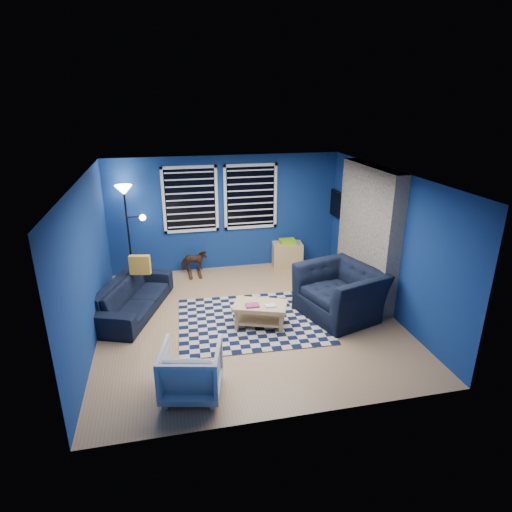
{
  "coord_description": "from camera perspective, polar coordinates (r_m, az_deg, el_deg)",
  "views": [
    {
      "loc": [
        -1.29,
        -6.48,
        3.66
      ],
      "look_at": [
        0.2,
        0.3,
        1.05
      ],
      "focal_mm": 30.0,
      "sensor_mm": 36.0,
      "label": 1
    }
  ],
  "objects": [
    {
      "name": "floor",
      "position": [
        7.55,
        -0.99,
        -8.37
      ],
      "size": [
        5.0,
        5.0,
        0.0
      ],
      "primitive_type": "plane",
      "color": "tan",
      "rests_on": "ground"
    },
    {
      "name": "ceiling",
      "position": [
        6.71,
        -1.12,
        10.67
      ],
      "size": [
        5.0,
        5.0,
        0.0
      ],
      "primitive_type": "plane",
      "rotation": [
        3.14,
        0.0,
        0.0
      ],
      "color": "white",
      "rests_on": "wall_back"
    },
    {
      "name": "wall_back",
      "position": [
        9.39,
        -4.07,
        5.69
      ],
      "size": [
        5.0,
        0.0,
        5.0
      ],
      "primitive_type": "plane",
      "rotation": [
        1.57,
        0.0,
        0.0
      ],
      "color": "navy",
      "rests_on": "floor"
    },
    {
      "name": "wall_left",
      "position": [
        7.02,
        -21.49,
        -0.95
      ],
      "size": [
        0.0,
        5.0,
        5.0
      ],
      "primitive_type": "plane",
      "rotation": [
        1.57,
        0.0,
        1.57
      ],
      "color": "navy",
      "rests_on": "floor"
    },
    {
      "name": "wall_right",
      "position": [
        7.88,
        17.08,
        1.89
      ],
      "size": [
        0.0,
        5.0,
        5.0
      ],
      "primitive_type": "plane",
      "rotation": [
        1.57,
        0.0,
        -1.57
      ],
      "color": "navy",
      "rests_on": "floor"
    },
    {
      "name": "fireplace",
      "position": [
        8.25,
        14.54,
        2.57
      ],
      "size": [
        0.65,
        2.0,
        2.5
      ],
      "color": "gray",
      "rests_on": "floor"
    },
    {
      "name": "window_left",
      "position": [
        9.19,
        -8.75,
        7.43
      ],
      "size": [
        1.17,
        0.06,
        1.42
      ],
      "color": "black",
      "rests_on": "wall_back"
    },
    {
      "name": "window_right",
      "position": [
        9.36,
        -0.73,
        7.9
      ],
      "size": [
        1.17,
        0.06,
        1.42
      ],
      "color": "black",
      "rests_on": "wall_back"
    },
    {
      "name": "tv",
      "position": [
        9.54,
        11.16,
        6.52
      ],
      "size": [
        0.07,
        1.0,
        0.58
      ],
      "color": "black",
      "rests_on": "wall_right"
    },
    {
      "name": "rug",
      "position": [
        7.49,
        -0.53,
        -8.57
      ],
      "size": [
        2.59,
        2.11,
        0.02
      ],
      "primitive_type": "cube",
      "rotation": [
        0.0,
        0.0,
        -0.05
      ],
      "color": "black",
      "rests_on": "floor"
    },
    {
      "name": "sofa",
      "position": [
        7.95,
        -16.05,
        -5.24
      ],
      "size": [
        2.2,
        1.45,
        0.6
      ],
      "primitive_type": "imported",
      "rotation": [
        0.0,
        0.0,
        1.22
      ],
      "color": "black",
      "rests_on": "floor"
    },
    {
      "name": "armchair_big",
      "position": [
        7.64,
        11.14,
        -4.75
      ],
      "size": [
        1.63,
        1.52,
        0.87
      ],
      "primitive_type": "imported",
      "rotation": [
        0.0,
        0.0,
        -1.26
      ],
      "color": "black",
      "rests_on": "floor"
    },
    {
      "name": "armchair_bent",
      "position": [
        5.74,
        -8.62,
        -14.83
      ],
      "size": [
        0.91,
        0.92,
        0.7
      ],
      "primitive_type": "imported",
      "rotation": [
        0.0,
        0.0,
        2.92
      ],
      "color": "gray",
      "rests_on": "floor"
    },
    {
      "name": "rocking_horse",
      "position": [
        9.34,
        -8.25,
        -0.69
      ],
      "size": [
        0.25,
        0.55,
        0.46
      ],
      "primitive_type": "imported",
      "rotation": [
        0.0,
        0.0,
        1.57
      ],
      "color": "#482B17",
      "rests_on": "floor"
    },
    {
      "name": "coffee_table",
      "position": [
        7.19,
        0.54,
        -7.24
      ],
      "size": [
        0.99,
        0.77,
        0.44
      ],
      "rotation": [
        0.0,
        0.0,
        -0.34
      ],
      "color": "tan",
      "rests_on": "rug"
    },
    {
      "name": "cabinet",
      "position": [
        9.72,
        4.19,
        0.24
      ],
      "size": [
        0.7,
        0.51,
        0.64
      ],
      "rotation": [
        0.0,
        0.0,
        -0.12
      ],
      "color": "tan",
      "rests_on": "floor"
    },
    {
      "name": "floor_lamp",
      "position": [
        8.99,
        -16.91,
        6.75
      ],
      "size": [
        0.55,
        0.34,
        2.0
      ],
      "color": "black",
      "rests_on": "floor"
    },
    {
      "name": "throw_pillow",
      "position": [
        8.04,
        -15.22,
        -1.14
      ],
      "size": [
        0.39,
        0.18,
        0.35
      ],
      "primitive_type": "cube",
      "rotation": [
        0.0,
        0.0,
        -0.2
      ],
      "color": "gold",
      "rests_on": "sofa"
    }
  ]
}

